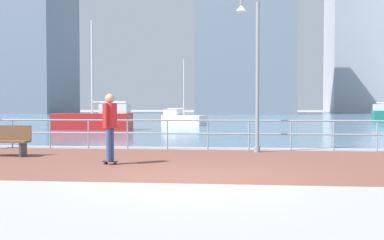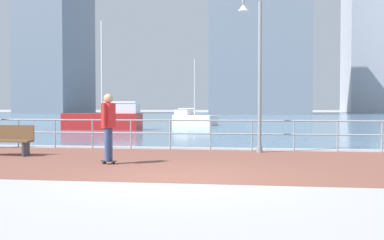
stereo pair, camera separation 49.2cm
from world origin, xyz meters
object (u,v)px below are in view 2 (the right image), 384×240
at_px(lamppost, 255,59).
at_px(sailboat_gray, 105,119).
at_px(park_bench, 7,140).
at_px(skateboarder, 108,122).
at_px(sailboat_red, 193,119).

relative_size(lamppost, sailboat_gray, 0.80).
distance_m(park_bench, sailboat_gray, 14.68).
xyz_separation_m(lamppost, skateboarder, (-3.74, -3.50, -1.91)).
bearing_deg(sailboat_red, sailboat_gray, -121.64).
xyz_separation_m(skateboarder, sailboat_gray, (-5.56, 16.10, -0.45)).
bearing_deg(sailboat_gray, park_bench, -82.70).
bearing_deg(skateboarder, lamppost, 43.10).
distance_m(sailboat_red, sailboat_gray, 8.73).
relative_size(skateboarder, sailboat_red, 0.36).
height_order(lamppost, skateboarder, lamppost).
bearing_deg(skateboarder, sailboat_red, 92.40).
distance_m(lamppost, sailboat_gray, 15.84).
distance_m(lamppost, park_bench, 8.10).
xyz_separation_m(skateboarder, sailboat_red, (-0.99, 23.53, -0.61)).
relative_size(lamppost, sailboat_red, 1.07).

